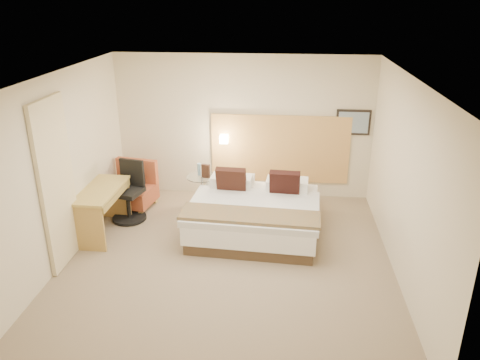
# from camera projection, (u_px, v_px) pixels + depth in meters

# --- Properties ---
(floor) EXTENTS (4.80, 5.00, 0.02)m
(floor) POSITION_uv_depth(u_px,v_px,m) (228.00, 260.00, 6.98)
(floor) COLOR #826F57
(floor) RESTS_ON ground
(ceiling) EXTENTS (4.80, 5.00, 0.02)m
(ceiling) POSITION_uv_depth(u_px,v_px,m) (226.00, 76.00, 5.97)
(ceiling) COLOR white
(ceiling) RESTS_ON floor
(wall_back) EXTENTS (4.80, 0.02, 2.70)m
(wall_back) POSITION_uv_depth(u_px,v_px,m) (243.00, 127.00, 8.80)
(wall_back) COLOR beige
(wall_back) RESTS_ON floor
(wall_front) EXTENTS (4.80, 0.02, 2.70)m
(wall_front) POSITION_uv_depth(u_px,v_px,m) (193.00, 277.00, 4.16)
(wall_front) COLOR beige
(wall_front) RESTS_ON floor
(wall_left) EXTENTS (0.02, 5.00, 2.70)m
(wall_left) POSITION_uv_depth(u_px,v_px,m) (60.00, 169.00, 6.69)
(wall_left) COLOR beige
(wall_left) RESTS_ON floor
(wall_right) EXTENTS (0.02, 5.00, 2.70)m
(wall_right) POSITION_uv_depth(u_px,v_px,m) (405.00, 181.00, 6.26)
(wall_right) COLOR beige
(wall_right) RESTS_ON floor
(headboard_panel) EXTENTS (2.60, 0.04, 1.30)m
(headboard_panel) POSITION_uv_depth(u_px,v_px,m) (280.00, 149.00, 8.85)
(headboard_panel) COLOR tan
(headboard_panel) RESTS_ON wall_back
(art_frame) EXTENTS (0.62, 0.03, 0.47)m
(art_frame) POSITION_uv_depth(u_px,v_px,m) (353.00, 122.00, 8.53)
(art_frame) COLOR black
(art_frame) RESTS_ON wall_back
(art_canvas) EXTENTS (0.54, 0.01, 0.39)m
(art_canvas) POSITION_uv_depth(u_px,v_px,m) (353.00, 123.00, 8.51)
(art_canvas) COLOR #768EA3
(art_canvas) RESTS_ON wall_back
(lamp_arm) EXTENTS (0.02, 0.12, 0.02)m
(lamp_arm) POSITION_uv_depth(u_px,v_px,m) (224.00, 138.00, 8.82)
(lamp_arm) COLOR white
(lamp_arm) RESTS_ON wall_back
(lamp_shade) EXTENTS (0.15, 0.15, 0.15)m
(lamp_shade) POSITION_uv_depth(u_px,v_px,m) (224.00, 139.00, 8.76)
(lamp_shade) COLOR beige
(lamp_shade) RESTS_ON wall_back
(curtain) EXTENTS (0.06, 0.90, 2.42)m
(curtain) POSITION_uv_depth(u_px,v_px,m) (57.00, 184.00, 6.51)
(curtain) COLOR beige
(curtain) RESTS_ON wall_left
(bottle_a) EXTENTS (0.09, 0.09, 0.23)m
(bottle_a) POSITION_uv_depth(u_px,v_px,m) (199.00, 169.00, 8.44)
(bottle_a) COLOR #8EC0DC
(bottle_a) RESTS_ON side_table
(menu_folder) EXTENTS (0.16, 0.10, 0.25)m
(menu_folder) POSITION_uv_depth(u_px,v_px,m) (206.00, 171.00, 8.32)
(menu_folder) COLOR #382016
(menu_folder) RESTS_ON side_table
(bed) EXTENTS (2.17, 2.12, 1.01)m
(bed) POSITION_uv_depth(u_px,v_px,m) (255.00, 213.00, 7.71)
(bed) COLOR #473523
(bed) RESTS_ON floor
(lounge_chair) EXTENTS (0.90, 0.82, 0.84)m
(lounge_chair) POSITION_uv_depth(u_px,v_px,m) (133.00, 189.00, 8.62)
(lounge_chair) COLOR tan
(lounge_chair) RESTS_ON floor
(side_table) EXTENTS (0.72, 0.72, 0.63)m
(side_table) POSITION_uv_depth(u_px,v_px,m) (202.00, 191.00, 8.51)
(side_table) COLOR silver
(side_table) RESTS_ON floor
(desk) EXTENTS (0.60, 1.27, 0.79)m
(desk) POSITION_uv_depth(u_px,v_px,m) (102.00, 198.00, 7.53)
(desk) COLOR #B49646
(desk) RESTS_ON floor
(desk_chair) EXTENTS (0.70, 0.70, 1.03)m
(desk_chair) POSITION_uv_depth(u_px,v_px,m) (129.00, 196.00, 8.09)
(desk_chair) COLOR black
(desk_chair) RESTS_ON floor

